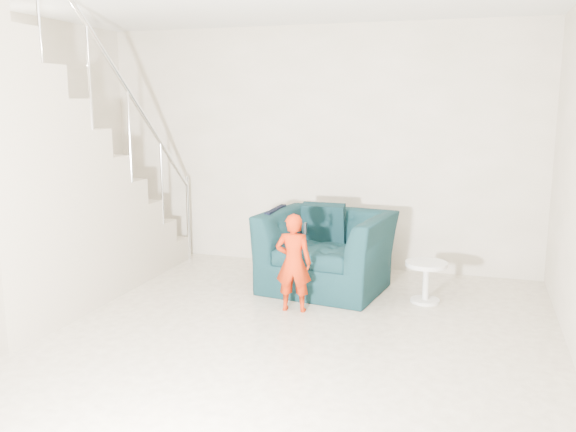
% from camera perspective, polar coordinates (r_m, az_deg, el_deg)
% --- Properties ---
extents(floor, '(5.50, 5.50, 0.00)m').
position_cam_1_polar(floor, '(4.71, -6.23, -12.75)').
color(floor, gray).
rests_on(floor, ground).
extents(back_wall, '(5.00, 0.00, 5.00)m').
position_cam_1_polar(back_wall, '(6.95, 2.61, 6.39)').
color(back_wall, '#ABA28B').
rests_on(back_wall, floor).
extents(armchair, '(1.34, 1.21, 0.78)m').
position_cam_1_polar(armchair, '(6.13, 3.61, -3.30)').
color(armchair, black).
rests_on(armchair, floor).
extents(toddler, '(0.35, 0.25, 0.89)m').
position_cam_1_polar(toddler, '(5.47, 0.51, -4.38)').
color(toddler, '#8B2504').
rests_on(toddler, floor).
extents(side_table, '(0.39, 0.39, 0.39)m').
position_cam_1_polar(side_table, '(5.88, 12.79, -5.43)').
color(side_table, silver).
rests_on(side_table, floor).
extents(staircase, '(1.02, 3.03, 3.62)m').
position_cam_1_polar(staircase, '(5.93, -22.24, 0.95)').
color(staircase, '#ADA089').
rests_on(staircase, floor).
extents(cushion, '(0.44, 0.21, 0.44)m').
position_cam_1_polar(cushion, '(6.29, 3.38, -0.71)').
color(cushion, black).
rests_on(cushion, armchair).
extents(throw, '(0.05, 0.54, 0.61)m').
position_cam_1_polar(throw, '(6.27, -1.17, -2.02)').
color(throw, black).
rests_on(throw, armchair).
extents(phone, '(0.02, 0.05, 0.10)m').
position_cam_1_polar(phone, '(5.31, 1.64, -1.16)').
color(phone, black).
rests_on(phone, toddler).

